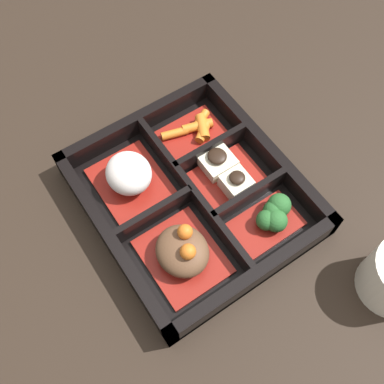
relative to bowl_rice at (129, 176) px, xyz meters
The scene contains 8 objects.
ground_plane 0.09m from the bowl_rice, 138.05° to the right, with size 3.00×3.00×0.00m, color black.
bento_base 0.09m from the bowl_rice, 138.05° to the right, with size 0.27×0.24×0.01m.
bento_rim 0.08m from the bowl_rice, 137.02° to the right, with size 0.27×0.24×0.04m.
bowl_stew 0.12m from the bowl_rice, behind, with size 0.10×0.08×0.05m.
bowl_rice is the anchor object (origin of this frame).
bowl_greens 0.18m from the bowl_rice, 140.78° to the right, with size 0.06×0.09×0.03m.
bowl_tofu 0.12m from the bowl_rice, 119.53° to the right, with size 0.08×0.09×0.04m.
bowl_carrots 0.11m from the bowl_rice, 80.11° to the right, with size 0.06×0.09×0.02m.
Camera 1 is at (-0.22, 0.15, 0.52)m, focal length 42.00 mm.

